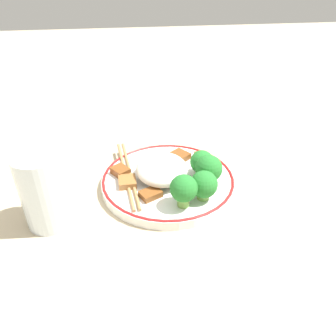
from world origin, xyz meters
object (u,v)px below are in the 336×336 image
object	(u,v)px
broccoli_back_left	(184,189)
broccoli_mid_left	(201,161)
broccoli_back_center	(204,185)
chopsticks	(128,173)
broccoli_back_right	(209,169)
drinking_glass	(45,189)
plate	(168,180)

from	to	relation	value
broccoli_back_left	broccoli_mid_left	size ratio (longest dim) A/B	1.13
broccoli_back_center	chopsticks	bearing A→B (deg)	-126.20
broccoli_back_center	broccoli_back_right	bearing A→B (deg)	155.37
broccoli_mid_left	broccoli_back_left	bearing A→B (deg)	-29.49
broccoli_mid_left	broccoli_back_center	bearing A→B (deg)	-9.78
broccoli_back_left	drinking_glass	world-z (taller)	drinking_glass
plate	broccoli_back_right	xyz separation A→B (m)	(0.03, 0.06, 0.04)
plate	drinking_glass	world-z (taller)	drinking_glass
broccoli_back_center	broccoli_back_right	distance (m)	0.04
broccoli_back_right	drinking_glass	size ratio (longest dim) A/B	0.47
broccoli_back_right	broccoli_mid_left	bearing A→B (deg)	-172.44
broccoli_back_right	broccoli_mid_left	world-z (taller)	broccoli_back_right
broccoli_back_center	drinking_glass	world-z (taller)	drinking_glass
broccoli_back_left	broccoli_back_right	distance (m)	0.07
broccoli_mid_left	drinking_glass	xyz separation A→B (m)	(0.07, -0.25, 0.02)
broccoli_back_center	broccoli_mid_left	world-z (taller)	broccoli_back_center
broccoli_back_left	chopsticks	xyz separation A→B (m)	(-0.10, -0.08, -0.03)
plate	broccoli_mid_left	xyz separation A→B (m)	(-0.00, 0.06, 0.03)
broccoli_back_right	drinking_glass	xyz separation A→B (m)	(0.04, -0.25, 0.01)
broccoli_back_left	drinking_glass	xyz separation A→B (m)	(-0.01, -0.20, 0.01)
drinking_glass	broccoli_back_right	bearing A→B (deg)	97.99
broccoli_back_left	plate	bearing A→B (deg)	-170.65
plate	broccoli_back_center	size ratio (longest dim) A/B	4.72
plate	chopsticks	xyz separation A→B (m)	(-0.02, -0.07, 0.01)
plate	broccoli_back_left	distance (m)	0.09
plate	broccoli_back_left	size ratio (longest dim) A/B	4.29
plate	drinking_glass	bearing A→B (deg)	-71.08
broccoli_back_center	broccoli_back_right	world-z (taller)	broccoli_back_right
broccoli_back_center	broccoli_mid_left	distance (m)	0.07
broccoli_back_left	broccoli_mid_left	world-z (taller)	broccoli_back_left
broccoli_back_right	broccoli_back_left	bearing A→B (deg)	-46.33
broccoli_back_left	broccoli_mid_left	bearing A→B (deg)	150.51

